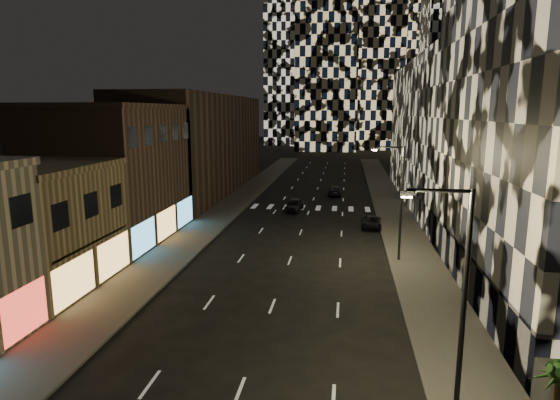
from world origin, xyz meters
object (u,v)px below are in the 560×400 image
(streetlight_far, at_px, (398,195))
(car_dark_rightlane, at_px, (372,222))
(palm_tree, at_px, (559,382))
(streetlight_near, at_px, (458,293))
(car_dark_midlane, at_px, (294,205))
(car_dark_oncoming, at_px, (335,191))

(streetlight_far, height_order, car_dark_rightlane, streetlight_far)
(car_dark_rightlane, height_order, palm_tree, palm_tree)
(streetlight_near, height_order, palm_tree, streetlight_near)
(car_dark_midlane, relative_size, car_dark_oncoming, 0.96)
(streetlight_near, bearing_deg, car_dark_oncoming, 96.40)
(streetlight_near, height_order, car_dark_oncoming, streetlight_near)
(streetlight_near, distance_m, car_dark_rightlane, 31.11)
(streetlight_far, distance_m, car_dark_oncoming, 30.24)
(palm_tree, bearing_deg, car_dark_midlane, 108.07)
(car_dark_rightlane, distance_m, palm_tree, 32.96)
(car_dark_oncoming, height_order, car_dark_rightlane, car_dark_oncoming)
(streetlight_far, xyz_separation_m, car_dark_rightlane, (-1.35, 10.71, -4.78))
(streetlight_far, bearing_deg, car_dark_midlane, 119.57)
(streetlight_far, xyz_separation_m, palm_tree, (2.84, -21.88, -2.13))
(streetlight_near, xyz_separation_m, palm_tree, (2.84, -1.88, -2.13))
(streetlight_near, xyz_separation_m, car_dark_oncoming, (-5.54, 49.36, -4.69))
(car_dark_oncoming, distance_m, palm_tree, 51.98)
(streetlight_far, bearing_deg, streetlight_near, -90.00)
(streetlight_far, relative_size, car_dark_rightlane, 2.17)
(streetlight_near, height_order, car_dark_rightlane, streetlight_near)
(car_dark_midlane, bearing_deg, car_dark_rightlane, -32.80)
(palm_tree, bearing_deg, streetlight_far, 97.41)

